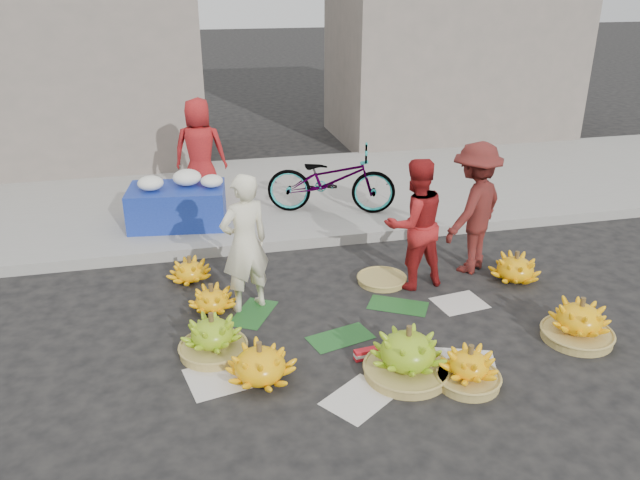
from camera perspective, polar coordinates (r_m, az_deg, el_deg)
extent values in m
plane|color=black|center=(6.63, 2.28, -7.93)|extent=(80.00, 80.00, 0.00)
cube|color=gray|center=(8.50, -1.64, -0.05)|extent=(40.00, 0.25, 0.15)
cube|color=gray|center=(10.44, -3.99, 4.28)|extent=(40.00, 4.00, 0.12)
cube|color=gray|center=(12.98, -24.90, 14.78)|extent=(6.00, 3.00, 4.00)
cube|color=gray|center=(14.52, 12.10, 18.99)|extent=(5.00, 3.00, 5.00)
cylinder|color=olive|center=(6.26, -9.71, -9.83)|extent=(0.65, 0.65, 0.09)
cylinder|color=#4D3A1F|center=(6.08, -9.93, -7.10)|extent=(0.05, 0.05, 0.12)
cylinder|color=#4D3A1F|center=(5.67, -5.59, -9.80)|extent=(0.05, 0.05, 0.12)
cylinder|color=olive|center=(5.93, 7.91, -11.75)|extent=(0.78, 0.78, 0.09)
cylinder|color=#4D3A1F|center=(5.71, 8.14, -8.33)|extent=(0.05, 0.05, 0.12)
cylinder|color=olive|center=(5.92, 13.35, -12.32)|extent=(0.57, 0.57, 0.09)
cylinder|color=#4D3A1F|center=(5.75, 13.63, -9.85)|extent=(0.05, 0.05, 0.12)
cylinder|color=olive|center=(6.91, 22.41, -8.05)|extent=(0.70, 0.70, 0.09)
cylinder|color=#4D3A1F|center=(6.73, 22.88, -5.35)|extent=(0.05, 0.05, 0.12)
cylinder|color=#4D3A1F|center=(7.81, 17.57, -1.40)|extent=(0.05, 0.05, 0.12)
cylinder|color=#4D3A1F|center=(6.91, -9.93, -4.44)|extent=(0.05, 0.05, 0.12)
cylinder|color=#4D3A1F|center=(7.63, -11.88, -1.87)|extent=(0.05, 0.05, 0.12)
cylinder|color=olive|center=(7.55, 5.67, -3.64)|extent=(0.62, 0.62, 0.07)
cube|color=red|center=(6.11, 4.28, -10.31)|extent=(0.25, 0.10, 0.10)
imported|color=#EFEAC9|center=(6.70, -6.89, -0.30)|extent=(0.66, 0.55, 1.54)
imported|color=#AF1D1B|center=(7.25, 8.63, 1.47)|extent=(0.84, 0.70, 1.55)
imported|color=maroon|center=(7.77, 13.91, 2.84)|extent=(1.21, 1.11, 1.63)
cube|color=navy|center=(9.07, -12.90, 3.05)|extent=(1.42, 0.98, 0.55)
ellipsoid|color=white|center=(8.91, -15.23, 4.99)|extent=(0.35, 0.35, 0.19)
ellipsoid|color=white|center=(9.00, -12.07, 5.56)|extent=(0.40, 0.40, 0.22)
ellipsoid|color=white|center=(8.86, -9.87, 5.29)|extent=(0.31, 0.31, 0.17)
cylinder|color=slate|center=(9.29, -15.21, 2.57)|extent=(0.30, 0.30, 0.33)
imported|color=#AF1D1B|center=(9.80, -10.92, 7.99)|extent=(0.88, 0.66, 1.62)
imported|color=gray|center=(9.27, 1.03, 5.54)|extent=(1.19, 2.02, 1.00)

